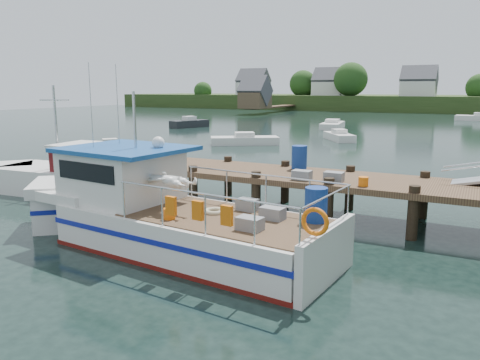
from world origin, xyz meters
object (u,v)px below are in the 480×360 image
at_px(lobster_boat, 157,213).
at_px(moored_a, 245,140).
at_px(work_boat, 68,177).
at_px(moored_rowboat, 110,148).
at_px(moored_d, 333,125).
at_px(moored_e, 189,123).
at_px(moored_b, 339,136).

height_order(lobster_boat, moored_a, lobster_boat).
xyz_separation_m(work_boat, moored_rowboat, (-7.12, 10.17, -0.34)).
distance_m(work_boat, moored_a, 18.78).
bearing_deg(moored_rowboat, moored_d, 54.78).
bearing_deg(moored_e, moored_rowboat, -60.60).
bearing_deg(moored_d, moored_e, -135.14).
bearing_deg(moored_b, moored_e, -175.80).
bearing_deg(moored_b, work_boat, -79.60).
relative_size(moored_a, moored_b, 1.22).
distance_m(work_boat, moored_e, 33.57).
bearing_deg(moored_rowboat, moored_b, 32.87).
distance_m(moored_b, moored_d, 12.25).
bearing_deg(moored_a, moored_e, 124.94).
distance_m(lobster_boat, work_boat, 8.11).
bearing_deg(lobster_boat, moored_rowboat, 141.70).
height_order(moored_rowboat, moored_d, moored_d).
bearing_deg(moored_rowboat, moored_a, 36.50).
distance_m(moored_a, moored_e, 17.39).
relative_size(lobster_boat, work_boat, 1.24).
bearing_deg(moored_rowboat, work_boat, -74.22).
height_order(work_boat, moored_d, work_boat).
bearing_deg(moored_d, work_boat, -68.75).
xyz_separation_m(moored_b, moored_e, (-18.59, 5.43, 0.11)).
height_order(moored_d, moored_e, moored_e).
height_order(moored_a, moored_e, moored_e).
xyz_separation_m(moored_a, moored_d, (1.75, 17.87, 0.01)).
height_order(lobster_boat, moored_d, lobster_boat).
xyz_separation_m(work_boat, moored_e, (-14.14, 30.44, -0.24)).
height_order(moored_rowboat, moored_b, moored_rowboat).
bearing_deg(moored_e, lobster_boat, -47.50).
distance_m(lobster_boat, moored_rowboat, 19.91).
distance_m(moored_rowboat, moored_a, 10.36).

